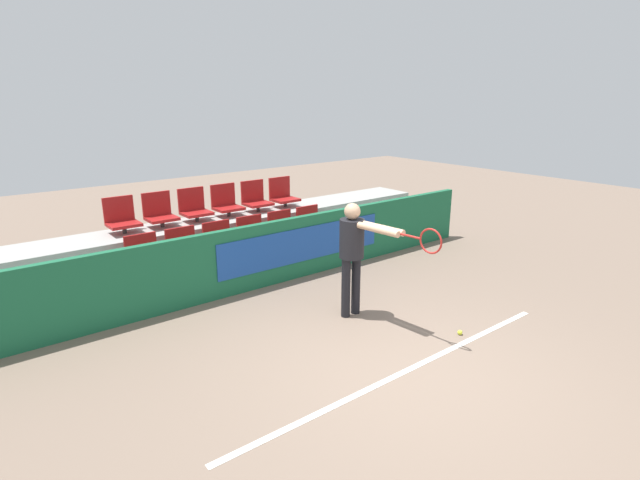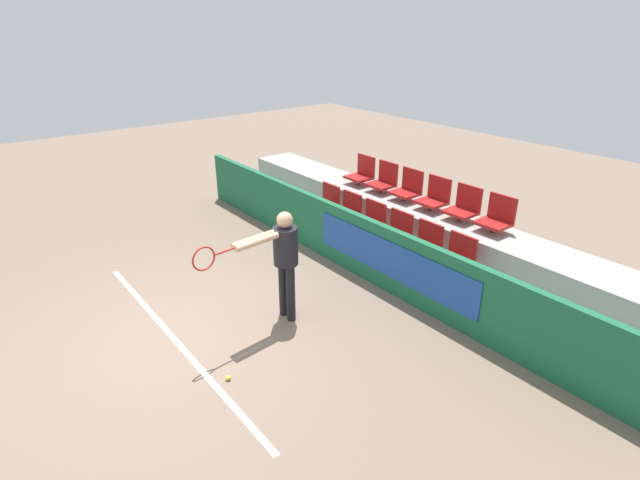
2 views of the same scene
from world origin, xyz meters
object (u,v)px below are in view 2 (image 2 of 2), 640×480
object	(u,v)px
stadium_chair_10	(464,206)
stadium_chair_7	(384,180)
stadium_chair_2	(371,221)
stadium_chair_9	(434,196)
stadium_chair_5	(457,257)
tennis_ball	(228,378)
stadium_chair_6	(362,173)
stadium_chair_11	(497,217)
stadium_chair_8	(408,188)
stadium_chair_3	(396,231)
stadium_chair_0	(326,202)
stadium_chair_4	(425,244)
tennis_player	(282,254)
stadium_chair_1	(348,211)

from	to	relation	value
stadium_chair_10	stadium_chair_7	bearing A→B (deg)	180.00
stadium_chair_2	stadium_chair_7	bearing A→B (deg)	124.44
stadium_chair_9	stadium_chair_5	bearing A→B (deg)	-36.10
stadium_chair_7	tennis_ball	world-z (taller)	stadium_chair_7
stadium_chair_2	stadium_chair_5	distance (m)	1.95
stadium_chair_6	stadium_chair_11	xyz separation A→B (m)	(3.25, 0.00, 0.00)
stadium_chair_2	stadium_chair_8	xyz separation A→B (m)	(0.00, 0.95, 0.44)
stadium_chair_6	stadium_chair_11	distance (m)	3.25
stadium_chair_8	tennis_ball	world-z (taller)	stadium_chair_8
stadium_chair_2	stadium_chair_8	bearing A→B (deg)	90.00
stadium_chair_9	stadium_chair_10	xyz separation A→B (m)	(0.65, 0.00, 0.00)
stadium_chair_3	stadium_chair_11	size ratio (longest dim) A/B	1.00
stadium_chair_9	stadium_chair_10	world-z (taller)	same
stadium_chair_7	stadium_chair_2	bearing A→B (deg)	-55.56
stadium_chair_0	stadium_chair_6	size ratio (longest dim) A/B	1.00
stadium_chair_3	stadium_chair_4	size ratio (longest dim) A/B	1.00
stadium_chair_2	stadium_chair_10	world-z (taller)	stadium_chair_10
stadium_chair_6	stadium_chair_11	bearing A→B (deg)	0.00
stadium_chair_5	tennis_ball	size ratio (longest dim) A/B	8.98
stadium_chair_11	tennis_ball	bearing A→B (deg)	-94.79
stadium_chair_2	stadium_chair_10	xyz separation A→B (m)	(1.30, 0.95, 0.44)
tennis_player	tennis_ball	size ratio (longest dim) A/B	25.36
stadium_chair_9	tennis_ball	bearing A→B (deg)	-79.38
stadium_chair_2	stadium_chair_11	world-z (taller)	stadium_chair_11
stadium_chair_1	stadium_chair_5	xyz separation A→B (m)	(2.60, 0.00, 0.00)
stadium_chair_10	stadium_chair_11	distance (m)	0.65
stadium_chair_0	tennis_player	distance (m)	3.31
stadium_chair_5	stadium_chair_9	size ratio (longest dim) A/B	1.00
stadium_chair_3	stadium_chair_11	distance (m)	1.67
stadium_chair_3	stadium_chair_11	xyz separation A→B (m)	(1.30, 0.95, 0.44)
stadium_chair_1	stadium_chair_3	bearing A→B (deg)	0.00
stadium_chair_10	stadium_chair_1	bearing A→B (deg)	-154.08
stadium_chair_1	tennis_ball	bearing A→B (deg)	-60.24
stadium_chair_7	stadium_chair_11	size ratio (longest dim) A/B	1.00
stadium_chair_5	stadium_chair_9	bearing A→B (deg)	143.90
stadium_chair_8	stadium_chair_5	bearing A→B (deg)	-25.92
stadium_chair_11	stadium_chair_2	bearing A→B (deg)	-154.08
stadium_chair_1	stadium_chair_4	distance (m)	1.95
stadium_chair_5	stadium_chair_10	xyz separation A→B (m)	(-0.65, 0.95, 0.44)
stadium_chair_1	tennis_player	xyz separation A→B (m)	(1.47, -2.52, 0.37)
stadium_chair_1	stadium_chair_5	distance (m)	2.60
stadium_chair_8	stadium_chair_10	world-z (taller)	same
stadium_chair_5	tennis_ball	xyz separation A→B (m)	(-0.40, -3.84, -0.65)
stadium_chair_7	stadium_chair_11	xyz separation A→B (m)	(2.60, 0.00, 0.00)
stadium_chair_2	tennis_player	bearing A→B (deg)	-71.87
stadium_chair_5	stadium_chair_11	bearing A→B (deg)	90.00
stadium_chair_7	stadium_chair_6	bearing A→B (deg)	180.00
stadium_chair_5	stadium_chair_8	size ratio (longest dim) A/B	1.00
stadium_chair_3	stadium_chair_9	world-z (taller)	stadium_chair_9
stadium_chair_0	stadium_chair_6	world-z (taller)	stadium_chair_6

